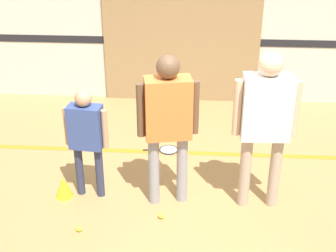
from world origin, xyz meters
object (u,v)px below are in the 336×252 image
object	(u,v)px
tennis_ball_stray_left	(79,229)
training_cone	(64,187)
tennis_ball_near_instructor	(161,216)
person_instructor	(168,116)
racket_spare_on_floor	(167,150)
person_student_right	(266,116)
person_student_left	(86,132)
tennis_ball_by_spare_racket	(182,154)

from	to	relation	value
tennis_ball_stray_left	training_cone	world-z (taller)	training_cone
tennis_ball_near_instructor	training_cone	xyz separation A→B (m)	(-1.17, 0.34, 0.10)
person_instructor	racket_spare_on_floor	world-z (taller)	person_instructor
training_cone	person_student_right	bearing A→B (deg)	0.22
person_student_left	person_student_right	world-z (taller)	person_student_right
tennis_ball_by_spare_racket	training_cone	world-z (taller)	training_cone
racket_spare_on_floor	training_cone	bearing A→B (deg)	40.59
person_student_left	person_student_right	distance (m)	1.97
person_instructor	tennis_ball_near_instructor	distance (m)	1.11
person_student_left	tennis_ball_near_instructor	world-z (taller)	person_student_left
racket_spare_on_floor	tennis_ball_stray_left	bearing A→B (deg)	60.15
person_student_right	tennis_ball_stray_left	xyz separation A→B (m)	(-1.92, -0.63, -1.09)
person_instructor	tennis_ball_stray_left	size ratio (longest dim) A/B	26.59
tennis_ball_stray_left	tennis_ball_by_spare_racket	bearing A→B (deg)	58.44
tennis_ball_near_instructor	tennis_ball_by_spare_racket	size ratio (longest dim) A/B	1.00
person_student_left	tennis_ball_stray_left	xyz separation A→B (m)	(0.02, -0.69, -0.79)
person_student_right	training_cone	world-z (taller)	person_student_right
person_student_left	tennis_ball_near_instructor	xyz separation A→B (m)	(0.87, -0.41, -0.79)
person_student_left	person_student_right	size ratio (longest dim) A/B	0.73
person_instructor	tennis_ball_by_spare_racket	size ratio (longest dim) A/B	26.59
tennis_ball_near_instructor	tennis_ball_by_spare_racket	distance (m)	1.39
racket_spare_on_floor	person_instructor	bearing A→B (deg)	88.81
tennis_ball_by_spare_racket	training_cone	bearing A→B (deg)	-142.13
tennis_ball_near_instructor	training_cone	size ratio (longest dim) A/B	0.25
person_student_right	person_student_left	bearing A→B (deg)	-3.97
person_student_left	person_instructor	bearing A→B (deg)	1.70
training_cone	tennis_ball_by_spare_racket	bearing A→B (deg)	37.87
person_student_left	person_student_right	bearing A→B (deg)	3.95
tennis_ball_by_spare_racket	training_cone	distance (m)	1.71
person_student_right	tennis_ball_by_spare_racket	xyz separation A→B (m)	(-0.90, 1.04, -1.09)
person_student_left	tennis_ball_by_spare_racket	bearing A→B (deg)	48.93
tennis_ball_near_instructor	person_student_right	bearing A→B (deg)	17.89
tennis_ball_near_instructor	tennis_ball_stray_left	bearing A→B (deg)	-161.83
person_student_right	tennis_ball_near_instructor	bearing A→B (deg)	15.80
person_instructor	tennis_ball_near_instructor	size ratio (longest dim) A/B	26.59
person_student_right	racket_spare_on_floor	bearing A→B (deg)	-48.50
racket_spare_on_floor	training_cone	size ratio (longest dim) A/B	1.90
person_student_right	training_cone	distance (m)	2.45
person_student_right	racket_spare_on_floor	xyz separation A→B (m)	(-1.12, 1.17, -1.11)
person_instructor	tennis_ball_by_spare_racket	xyz separation A→B (m)	(0.12, 1.04, -1.05)
person_student_right	training_cone	xyz separation A→B (m)	(-2.25, -0.01, -0.99)
racket_spare_on_floor	tennis_ball_stray_left	size ratio (longest dim) A/B	7.61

